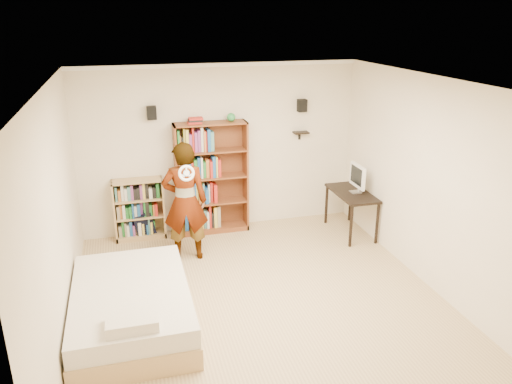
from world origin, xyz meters
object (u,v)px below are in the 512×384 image
at_px(low_bookshelf, 139,209).
at_px(computer_desk, 351,213).
at_px(tall_bookshelf, 212,178).
at_px(person, 185,202).
at_px(daybed, 131,302).

xyz_separation_m(low_bookshelf, computer_desk, (3.32, -0.70, -0.14)).
bearing_deg(tall_bookshelf, computer_desk, -17.47).
relative_size(low_bookshelf, person, 0.56).
bearing_deg(daybed, person, 61.03).
height_order(computer_desk, daybed, computer_desk).
distance_m(tall_bookshelf, computer_desk, 2.32).
distance_m(tall_bookshelf, person, 1.01).
xyz_separation_m(computer_desk, daybed, (-3.54, -1.71, -0.05)).
relative_size(tall_bookshelf, person, 1.04).
bearing_deg(low_bookshelf, person, -54.32).
distance_m(low_bookshelf, computer_desk, 3.40).
bearing_deg(tall_bookshelf, low_bookshelf, 179.01).
xyz_separation_m(low_bookshelf, daybed, (-0.22, -2.40, -0.19)).
bearing_deg(daybed, tall_bookshelf, 59.70).
height_order(tall_bookshelf, computer_desk, tall_bookshelf).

